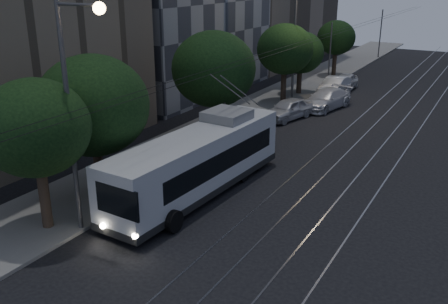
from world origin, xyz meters
The scene contains 18 objects.
ground centered at (0.00, 0.00, 0.00)m, with size 120.00×120.00×0.00m, color black.
sidewalk centered at (-7.50, 20.00, 0.07)m, with size 5.00×90.00×0.15m, color slate.
tram_rails centered at (2.50, 20.00, 0.01)m, with size 4.52×90.00×0.02m.
overhead_wires centered at (-4.97, 20.00, 3.47)m, with size 2.23×90.00×6.00m.
trolleybus centered at (-2.90, 3.30, 1.64)m, with size 3.12×11.98×5.63m.
pickup_silver centered at (-3.84, 8.81, 0.86)m, with size 2.85×6.17×1.72m, color #A9ABB1.
car_white_a centered at (-4.30, 17.78, 0.76)m, with size 1.80×4.49×1.53m, color #BABABE.
car_white_b centered at (-2.85, 22.07, 0.78)m, with size 2.18×5.37×1.56m, color silver.
car_white_c centered at (-3.72, 26.99, 0.79)m, with size 1.68×4.81×1.58m, color white.
car_white_d centered at (-3.54, 29.50, 0.75)m, with size 1.77×4.41×1.50m, color silver.
tree_0 centered at (-6.50, -3.00, 4.47)m, with size 4.37×4.37×6.45m.
tree_1 centered at (-7.00, 0.73, 4.48)m, with size 5.21×5.21×6.84m.
tree_2 centered at (-6.66, 11.02, 4.57)m, with size 5.29×5.29×6.96m.
tree_3 centered at (-6.50, 22.00, 4.46)m, with size 4.53×4.53×6.52m.
tree_4 centered at (-6.57, 25.71, 3.71)m, with size 4.04×4.04×5.55m.
tree_5 centered at (-6.50, 35.46, 3.97)m, with size 3.90×3.90×5.75m.
streetlamp_near centered at (-4.79, -2.40, 5.78)m, with size 2.33×0.44×9.56m.
streetlamp_far centered at (-5.34, 22.09, 6.73)m, with size 2.69×0.44×11.30m.
Camera 1 is at (9.23, -15.66, 10.20)m, focal length 40.00 mm.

